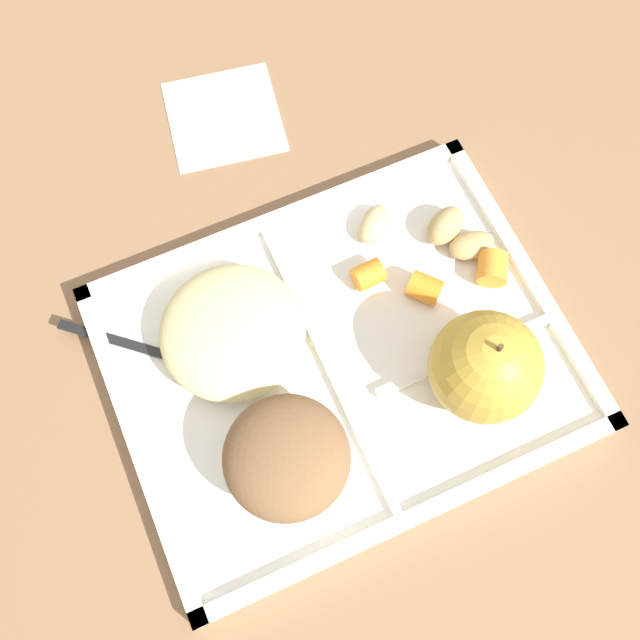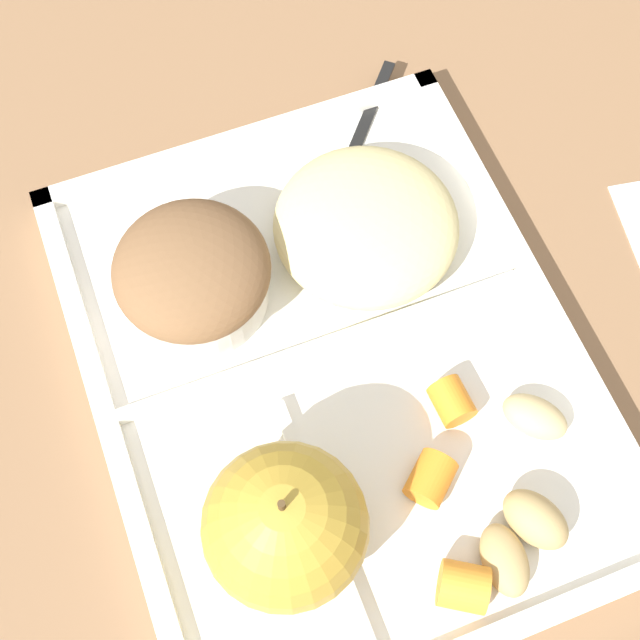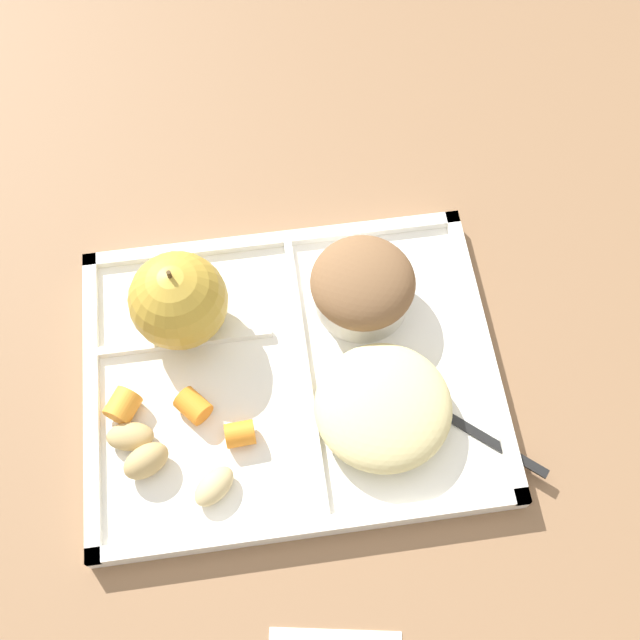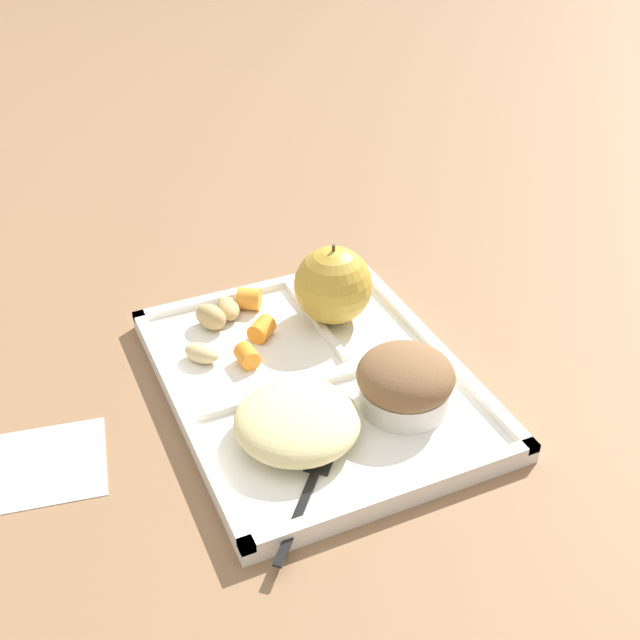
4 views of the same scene
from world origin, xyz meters
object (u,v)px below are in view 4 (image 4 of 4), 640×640
Objects in this scene: bran_muffin at (405,382)px; plastic_fork at (314,477)px; lunch_tray at (315,382)px; green_apple at (333,285)px.

bran_muffin is 0.13m from plastic_fork.
plastic_fork is (0.12, -0.05, 0.01)m from lunch_tray.
bran_muffin is at bearing 114.14° from plastic_fork.
plastic_fork is at bearing -24.31° from lunch_tray.
lunch_tray is at bearing -139.91° from bran_muffin.
green_apple is 0.68× the size of plastic_fork.
green_apple is (-0.09, 0.06, 0.05)m from lunch_tray.
lunch_tray is 2.64× the size of plastic_fork.
green_apple is 0.24m from plastic_fork.
green_apple is at bearing 151.08° from plastic_fork.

